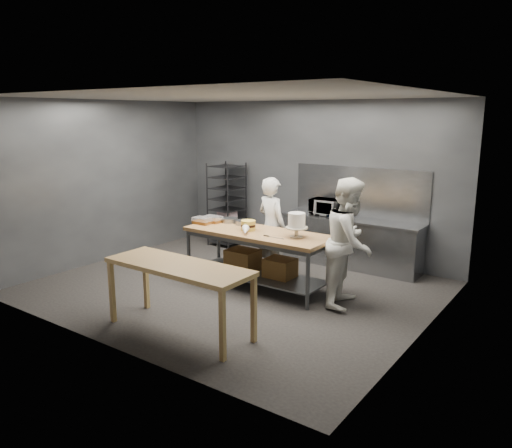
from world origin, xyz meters
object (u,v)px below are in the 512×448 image
(chef_behind, at_px, (272,227))
(chef_right, at_px, (349,242))
(frosted_cake_stand, at_px, (297,222))
(near_counter, at_px, (179,271))
(speed_rack, at_px, (227,205))
(layer_cake, at_px, (248,225))
(microwave, at_px, (326,207))
(work_table, at_px, (258,252))

(chef_behind, relative_size, chef_right, 0.91)
(frosted_cake_stand, bearing_deg, near_counter, -104.83)
(speed_rack, relative_size, layer_cake, 7.54)
(speed_rack, xyz_separation_m, chef_right, (3.60, -1.66, 0.08))
(near_counter, relative_size, chef_right, 1.07)
(chef_behind, relative_size, layer_cake, 7.36)
(speed_rack, height_order, microwave, speed_rack)
(chef_right, bearing_deg, work_table, 84.63)
(chef_behind, distance_m, chef_right, 1.75)
(frosted_cake_stand, bearing_deg, chef_right, 9.39)
(microwave, height_order, frosted_cake_stand, frosted_cake_stand)
(work_table, relative_size, speed_rack, 1.37)
(chef_behind, distance_m, layer_cake, 0.69)
(microwave, bearing_deg, chef_behind, -106.66)
(near_counter, height_order, speed_rack, speed_rack)
(work_table, relative_size, chef_right, 1.28)
(chef_behind, height_order, frosted_cake_stand, chef_behind)
(speed_rack, bearing_deg, chef_right, -24.81)
(near_counter, xyz_separation_m, layer_cake, (-0.34, 1.95, 0.19))
(near_counter, bearing_deg, microwave, 89.54)
(chef_right, relative_size, layer_cake, 8.07)
(layer_cake, bearing_deg, near_counter, -79.97)
(microwave, distance_m, layer_cake, 1.95)
(near_counter, relative_size, frosted_cake_stand, 5.32)
(work_table, height_order, microwave, microwave)
(near_counter, distance_m, microwave, 3.88)
(speed_rack, xyz_separation_m, microwave, (2.29, 0.08, 0.19))
(chef_behind, bearing_deg, microwave, -90.92)
(speed_rack, bearing_deg, layer_cake, -43.82)
(chef_behind, height_order, microwave, chef_behind)
(work_table, distance_m, layer_cake, 0.46)
(work_table, height_order, chef_right, chef_right)
(near_counter, bearing_deg, work_table, 95.22)
(chef_right, bearing_deg, microwave, 26.30)
(speed_rack, height_order, frosted_cake_stand, speed_rack)
(speed_rack, height_order, chef_behind, speed_rack)
(work_table, bearing_deg, chef_right, 5.16)
(work_table, height_order, near_counter, work_table)
(chef_right, distance_m, frosted_cake_stand, 0.85)
(near_counter, distance_m, chef_behind, 2.65)
(speed_rack, distance_m, chef_right, 3.96)
(work_table, distance_m, near_counter, 2.01)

